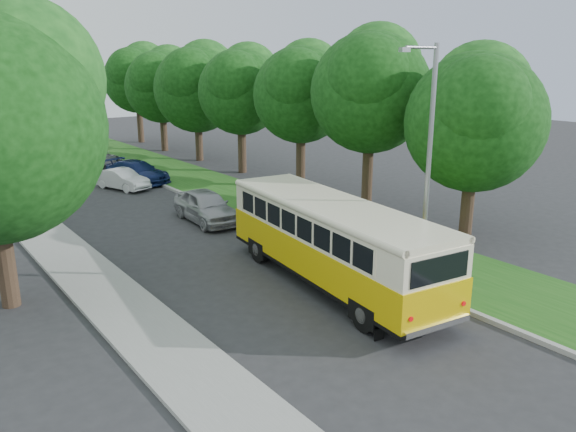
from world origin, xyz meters
TOP-DOWN VIEW (x-y plane):
  - ground at (0.00, 0.00)m, footprint 120.00×120.00m
  - curb at (3.60, 5.00)m, footprint 0.20×70.00m
  - grass_verge at (5.95, 5.00)m, footprint 4.50×70.00m
  - sidewalk at (-4.80, 5.00)m, footprint 2.20×70.00m
  - treeline at (3.15, 17.99)m, footprint 24.27×41.91m
  - lamppost_near at (4.21, -2.50)m, footprint 1.71×0.16m
  - lamppost_far at (-4.70, 16.00)m, footprint 1.71×0.16m
  - warning_sign at (-4.50, 11.98)m, footprint 0.56×0.10m
  - vintage_bus at (1.69, -0.77)m, footprint 3.74×10.31m
  - car_silver at (2.05, 8.74)m, footprint 2.08×4.60m
  - car_white at (1.38, 17.88)m, footprint 2.43×3.91m
  - car_blue at (2.85, 19.14)m, footprint 3.38×5.07m
  - car_grey at (2.56, 25.99)m, footprint 2.94×4.86m

SIDE VIEW (x-z plane):
  - ground at x=0.00m, z-range 0.00..0.00m
  - sidewalk at x=-4.80m, z-range 0.00..0.12m
  - grass_verge at x=5.95m, z-range 0.00..0.13m
  - curb at x=3.60m, z-range 0.00..0.15m
  - car_white at x=1.38m, z-range 0.00..1.22m
  - car_grey at x=2.56m, z-range 0.00..1.26m
  - car_blue at x=2.85m, z-range 0.00..1.36m
  - car_silver at x=2.05m, z-range 0.00..1.53m
  - vintage_bus at x=1.69m, z-range 0.00..2.99m
  - warning_sign at x=-4.50m, z-range 0.46..2.96m
  - lamppost_far at x=-4.70m, z-range 0.37..7.87m
  - lamppost_near at x=4.21m, z-range 0.37..8.37m
  - treeline at x=3.15m, z-range 1.20..10.66m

